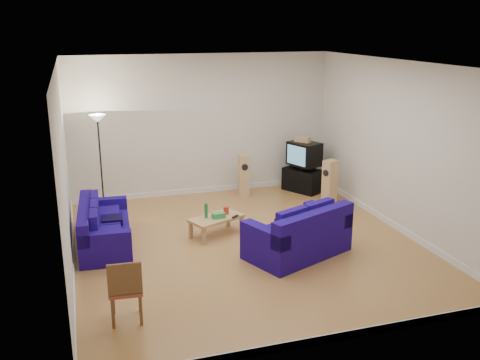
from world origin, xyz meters
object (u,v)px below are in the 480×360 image
object	(u,v)px
sofa_loveseat	(300,237)
coffee_table	(216,220)
sofa_three_seat	(102,231)
tv_stand	(303,180)
television	(304,154)

from	to	relation	value
sofa_loveseat	coffee_table	distance (m)	1.72
sofa_three_seat	sofa_loveseat	xyz separation A→B (m)	(3.20, -1.44, 0.05)
sofa_loveseat	coffee_table	xyz separation A→B (m)	(-1.12, 1.30, -0.02)
coffee_table	tv_stand	size ratio (longest dim) A/B	1.27
sofa_loveseat	television	distance (m)	3.71
tv_stand	coffee_table	bearing A→B (deg)	-82.44
sofa_three_seat	coffee_table	xyz separation A→B (m)	(2.07, -0.14, 0.03)
sofa_loveseat	tv_stand	distance (m)	3.70
tv_stand	television	xyz separation A→B (m)	(0.00, -0.04, 0.65)
tv_stand	television	size ratio (longest dim) A/B	1.04
coffee_table	sofa_loveseat	bearing A→B (deg)	-49.05
sofa_three_seat	sofa_loveseat	bearing A→B (deg)	69.21
television	coffee_table	bearing A→B (deg)	-74.98
sofa_loveseat	sofa_three_seat	bearing A→B (deg)	133.26
sofa_loveseat	tv_stand	xyz separation A→B (m)	(1.54, 3.37, -0.06)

